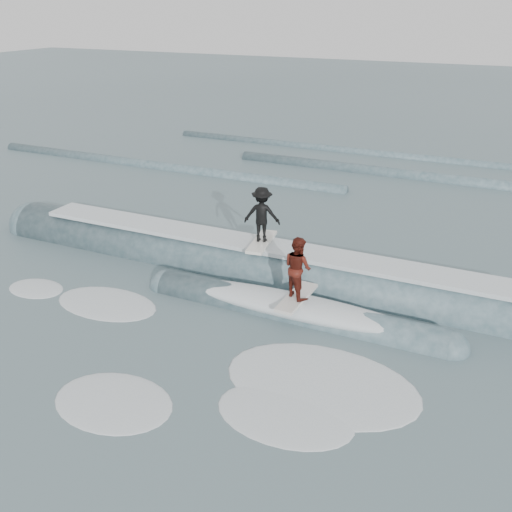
% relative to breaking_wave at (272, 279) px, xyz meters
% --- Properties ---
extents(ground, '(160.00, 160.00, 0.00)m').
position_rel_breaking_wave_xyz_m(ground, '(-0.30, -3.71, -0.04)').
color(ground, '#3D555A').
rests_on(ground, ground).
extents(breaking_wave, '(23.08, 3.83, 2.10)m').
position_rel_breaking_wave_xyz_m(breaking_wave, '(0.00, 0.00, 0.00)').
color(breaking_wave, '#324C55').
rests_on(breaking_wave, ground).
extents(surfer_black, '(1.34, 2.06, 1.97)m').
position_rel_breaking_wave_xyz_m(surfer_black, '(-0.54, 0.36, 2.05)').
color(surfer_black, white).
rests_on(surfer_black, ground).
extents(surfer_red, '(1.14, 2.02, 1.97)m').
position_rel_breaking_wave_xyz_m(surfer_red, '(1.58, -1.84, 1.46)').
color(surfer_red, silver).
rests_on(surfer_red, ground).
extents(whitewater, '(13.22, 5.65, 0.10)m').
position_rel_breaking_wave_xyz_m(whitewater, '(0.32, -5.04, -0.04)').
color(whitewater, silver).
rests_on(whitewater, ground).
extents(far_swells, '(36.54, 8.65, 0.80)m').
position_rel_breaking_wave_xyz_m(far_swells, '(-3.26, 13.95, -0.04)').
color(far_swells, '#324C55').
rests_on(far_swells, ground).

